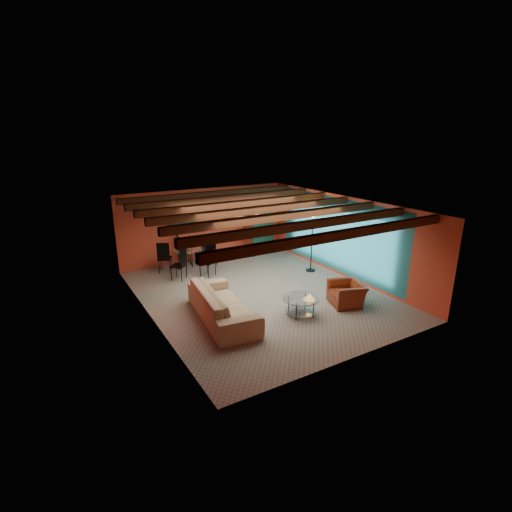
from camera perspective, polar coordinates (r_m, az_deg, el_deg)
room at (r=11.06m, az=0.23°, el=5.86°), size 6.52×8.01×2.71m
sofa at (r=10.08m, az=-4.99°, el=-7.09°), size 1.46×2.98×0.84m
armchair at (r=11.21m, az=13.23°, el=-5.42°), size 1.14×1.22×0.64m
coffee_table at (r=10.39m, az=6.64°, el=-7.39°), size 1.15×1.15×0.50m
dining_table at (r=13.59m, az=-9.89°, el=-0.01°), size 2.43×2.43×1.11m
armoire at (r=15.46m, az=0.46°, el=4.21°), size 1.27×0.86×2.04m
floor_lamp at (r=13.44m, az=8.25°, el=2.06°), size 0.54×0.54×2.10m
ceiling_fan at (r=10.97m, az=0.53°, el=5.75°), size 1.50×1.50×0.44m
painting at (r=14.26m, az=-10.88°, el=5.33°), size 1.05×0.03×0.65m
potted_plant at (r=15.22m, az=0.47°, el=8.86°), size 0.56×0.53×0.50m
vase at (r=13.41m, az=-10.03°, el=2.66°), size 0.23×0.23×0.20m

